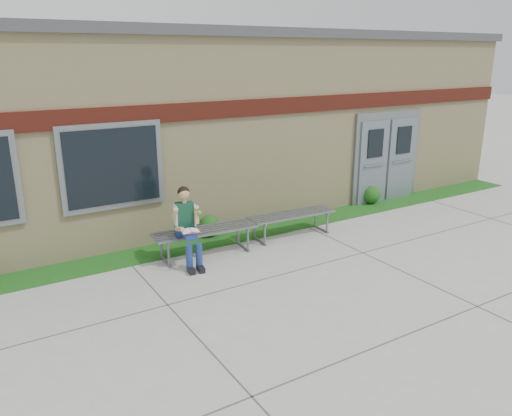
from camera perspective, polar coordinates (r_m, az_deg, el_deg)
ground at (r=8.90m, az=9.59°, el=-7.41°), size 80.00×80.00×0.00m
grass_strip at (r=10.83m, az=0.61°, el=-2.55°), size 16.00×0.80×0.02m
school_building at (r=13.28m, az=-7.26°, el=10.30°), size 16.20×6.22×4.20m
bench_left at (r=9.47m, az=-5.84°, el=-3.12°), size 2.01×0.69×0.51m
bench_right at (r=10.43m, az=4.09°, el=-1.21°), size 1.93×0.63×0.49m
girl at (r=8.99m, az=-7.86°, el=-1.86°), size 0.49×0.85×1.42m
shrub_mid at (r=10.45m, az=-5.37°, el=-2.05°), size 0.44×0.44×0.44m
shrub_east at (r=13.01m, az=13.03°, el=1.50°), size 0.45×0.45×0.45m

